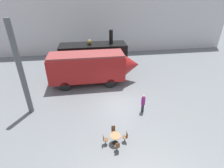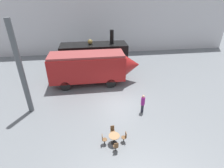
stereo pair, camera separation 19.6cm
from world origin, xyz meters
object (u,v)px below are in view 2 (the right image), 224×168
object	(u,v)px
streamlined_locomotive	(94,66)
cafe_table_near	(114,137)
cafe_chair_0	(103,139)
steam_locomotive	(94,54)
visitor_person	(143,103)

from	to	relation	value
streamlined_locomotive	cafe_table_near	xyz separation A→B (m)	(0.91, -9.36, -1.59)
streamlined_locomotive	cafe_table_near	bearing A→B (deg)	-84.45
streamlined_locomotive	cafe_chair_0	distance (m)	9.51
cafe_table_near	cafe_chair_0	world-z (taller)	cafe_chair_0
steam_locomotive	streamlined_locomotive	bearing A→B (deg)	-92.90
steam_locomotive	streamlined_locomotive	world-z (taller)	steam_locomotive
steam_locomotive	visitor_person	distance (m)	10.89
cafe_chair_0	visitor_person	size ratio (longest dim) A/B	0.49
steam_locomotive	cafe_chair_0	xyz separation A→B (m)	(-0.06, -13.39, -1.67)
cafe_chair_0	visitor_person	xyz separation A→B (m)	(3.76, 3.22, 0.47)
cafe_table_near	steam_locomotive	bearing A→B (deg)	93.02
cafe_table_near	visitor_person	distance (m)	4.41
streamlined_locomotive	cafe_table_near	distance (m)	9.54
steam_locomotive	cafe_chair_0	size ratio (longest dim) A/B	9.86
cafe_chair_0	cafe_table_near	bearing A→B (deg)	-0.00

